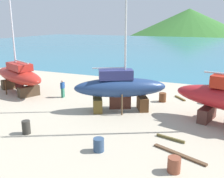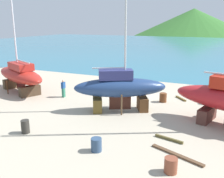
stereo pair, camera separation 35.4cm
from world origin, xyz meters
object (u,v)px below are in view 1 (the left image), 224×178
Objects in this scene: barrel_rust_near at (211,98)px; barrel_by_slipway at (99,145)px; barrel_rust_mid at (26,127)px; barrel_tipped_center at (116,87)px; sailboat_mid_port at (120,87)px; sailboat_far_slipway at (19,75)px; barrel_blue_faded at (97,88)px; worker at (63,88)px; barrel_ochre at (174,165)px; barrel_tipped_right at (163,97)px.

barrel_rust_near is 12.73m from barrel_by_slipway.
barrel_rust_near is 1.06× the size of barrel_rust_mid.
barrel_tipped_center is at bearing 176.65° from barrel_rust_near.
sailboat_far_slipway is at bearing 145.66° from sailboat_mid_port.
barrel_rust_mid is 0.96× the size of barrel_tipped_center.
barrel_blue_faded is 1.11× the size of barrel_by_slipway.
barrel_blue_faded is 1.98m from barrel_tipped_center.
sailboat_far_slipway is 7.93m from barrel_blue_faded.
barrel_ochre is (11.86, -8.47, -0.48)m from worker.
sailboat_far_slipway reaches higher than barrel_blue_faded.
barrel_by_slipway is 0.83× the size of barrel_tipped_center.
sailboat_mid_port reaches higher than barrel_by_slipway.
sailboat_mid_port reaches higher than barrel_blue_faded.
barrel_tipped_right reaches higher than barrel_ochre.
barrel_tipped_right is (-4.02, -1.18, -0.06)m from barrel_rust_near.
worker reaches higher than barrel_blue_faded.
worker is at bearing 139.60° from sailboat_mid_port.
sailboat_mid_port reaches higher than sailboat_far_slipway.
barrel_tipped_center is (3.78, 4.05, -0.41)m from worker.
sailboat_far_slipway is 18.91m from barrel_ochre.
barrel_rust_near reaches higher than barrel_blue_faded.
barrel_rust_near is at bearing 84.56° from barrel_ochre.
barrel_rust_mid is at bearing 175.93° from barrel_ochre.
sailboat_far_slipway reaches higher than barrel_tipped_center.
worker is 1.80× the size of barrel_rust_near.
barrel_ochre is at bearing -57.15° from barrel_tipped_center.
barrel_blue_faded is at bearing -129.48° from worker.
barrel_tipped_center is at bearing 161.69° from barrel_tipped_right.
barrel_tipped_right is (8.98, 2.33, -0.46)m from worker.
barrel_rust_mid is (-10.59, -11.31, -0.03)m from barrel_rust_near.
barrel_tipped_center is (1.71, 1.00, 0.03)m from barrel_blue_faded.
barrel_blue_faded is at bearing 91.80° from barrel_rust_mid.
sailboat_far_slipway reaches higher than worker.
sailboat_mid_port is 7.77× the size of worker.
sailboat_mid_port is at bearing -144.02° from barrel_rust_near.
barrel_ochre is at bearing -95.44° from barrel_rust_near.
barrel_rust_mid is at bearing -88.20° from barrel_blue_faded.
barrel_rust_near is at bearing 65.25° from barrel_by_slipway.
barrel_tipped_center is (-8.08, 12.52, 0.08)m from barrel_ochre.
barrel_by_slipway is at bearing 128.33° from worker.
barrel_ochre is 14.90m from barrel_tipped_center.
barrel_tipped_center reaches higher than barrel_rust_mid.
barrel_blue_faded reaches higher than barrel_tipped_right.
sailboat_far_slipway is at bearing -155.77° from barrel_blue_faded.
barrel_tipped_center reaches higher than barrel_tipped_right.
barrel_blue_faded is at bearing 174.03° from barrel_tipped_right.
barrel_ochre is (2.88, -10.80, -0.03)m from barrel_tipped_right.
sailboat_far_slipway reaches higher than barrel_ochre.
barrel_rust_near is at bearing 7.61° from sailboat_mid_port.
sailboat_far_slipway is at bearing -169.95° from barrel_tipped_right.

